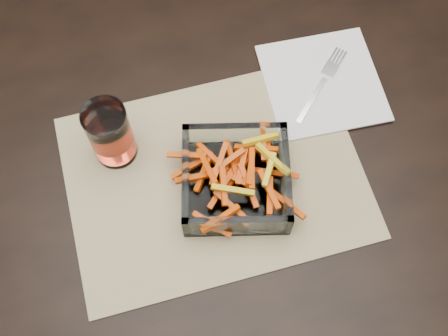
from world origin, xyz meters
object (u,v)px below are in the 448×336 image
Objects in this scene: dining_table at (246,135)px; glass_bowl at (236,181)px; tumbler at (111,135)px; fork at (322,82)px.

dining_table is 0.18m from glass_bowl.
tumbler is 0.36m from fork.
dining_table is 13.95× the size of tumbler.
fork reaches higher than dining_table.
dining_table is 0.26m from tumbler.
dining_table is at bearing -128.29° from fork.
glass_bowl is at bearing -114.27° from dining_table.
glass_bowl is 1.65× the size of tumbler.
tumbler is at bearing -129.60° from fork.
fork is at bearing 5.02° from tumbler.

